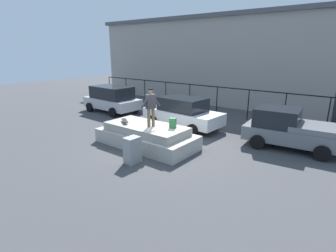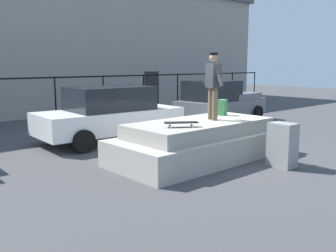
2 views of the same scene
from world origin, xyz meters
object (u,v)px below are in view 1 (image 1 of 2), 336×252
car_grey_pickup_far (290,129)px  utility_box (132,150)px  skateboard (125,121)px  backpack (173,123)px  car_silver_hatchback_near (112,99)px  skateboarder (151,105)px  car_white_sedan_mid (183,112)px

car_grey_pickup_far → utility_box: size_ratio=4.05×
skateboard → backpack: 2.38m
car_silver_hatchback_near → backpack: bearing=-22.9°
car_silver_hatchback_near → car_grey_pickup_far: (11.82, 0.11, -0.08)m
skateboard → skateboarder: bearing=11.4°
car_silver_hatchback_near → car_white_sedan_mid: (6.19, -0.19, -0.08)m
car_white_sedan_mid → utility_box: size_ratio=4.42×
car_silver_hatchback_near → utility_box: bearing=-36.0°
skateboarder → skateboard: (-1.39, -0.28, -0.88)m
backpack → car_white_sedan_mid: bearing=98.0°
skateboard → utility_box: size_ratio=0.72×
skateboard → utility_box: bearing=-36.8°
skateboarder → car_silver_hatchback_near: size_ratio=0.40×
car_white_sedan_mid → backpack: bearing=-62.0°
car_silver_hatchback_near → utility_box: size_ratio=4.07×
skateboard → car_grey_pickup_far: bearing=33.6°
car_white_sedan_mid → utility_box: 5.45m
car_silver_hatchback_near → car_grey_pickup_far: size_ratio=1.00×
backpack → car_silver_hatchback_near: bearing=137.0°
skateboarder → backpack: bearing=25.5°
skateboarder → skateboard: bearing=-168.6°
skateboard → car_grey_pickup_far: 7.48m
backpack → car_white_sedan_mid: size_ratio=0.10×
skateboard → backpack: (2.27, 0.70, 0.12)m
car_grey_pickup_far → utility_box: 7.05m
car_white_sedan_mid → car_grey_pickup_far: 5.63m
car_white_sedan_mid → utility_box: car_white_sedan_mid is taller
backpack → utility_box: backpack is taller
backpack → utility_box: (-0.34, -2.14, -0.68)m
car_white_sedan_mid → skateboard: bearing=-98.9°
skateboarder → car_grey_pickup_far: bearing=38.6°
skateboarder → skateboard: size_ratio=2.26×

